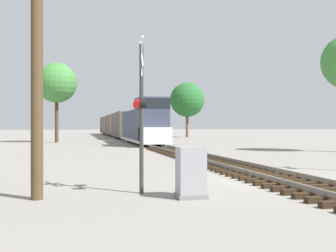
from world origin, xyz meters
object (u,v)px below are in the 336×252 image
crossing_signal_near (141,107)px  utility_pole (37,39)px  relay_cabinet (191,173)px  tree_mid_background (57,83)px  freight_train (119,125)px  tree_deep_background (187,100)px

crossing_signal_near → utility_pole: 3.36m
crossing_signal_near → utility_pole: utility_pole is taller
relay_cabinet → tree_mid_background: 38.75m
relay_cabinet → crossing_signal_near: bearing=139.2°
utility_pole → tree_mid_background: size_ratio=0.88×
tree_mid_background → freight_train: bearing=63.2°
crossing_signal_near → tree_deep_background: 57.03m
relay_cabinet → tree_mid_background: bearing=98.1°
utility_pole → tree_deep_background: tree_deep_background is taller
tree_mid_background → tree_deep_background: 27.37m
relay_cabinet → tree_deep_background: bearing=74.2°
freight_train → tree_deep_background: tree_deep_background is taller
freight_train → crossing_signal_near: 55.44m
relay_cabinet → tree_mid_background: size_ratio=0.15×
freight_train → tree_mid_background: (-9.29, -18.40, 4.95)m
freight_train → utility_pole: bearing=-98.2°
freight_train → crossing_signal_near: freight_train is taller
relay_cabinet → tree_deep_background: size_ratio=0.15×
relay_cabinet → utility_pole: size_ratio=0.17×
freight_train → crossing_signal_near: (-5.13, -55.20, 0.44)m
freight_train → tree_deep_background: size_ratio=6.88×
utility_pole → crossing_signal_near: bearing=6.6°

